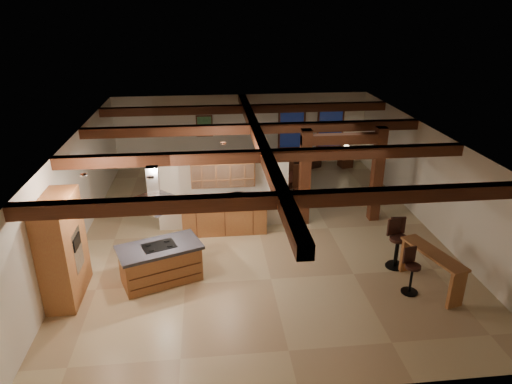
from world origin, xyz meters
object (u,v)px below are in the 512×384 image
(dining_table, at_px, (272,189))
(bar_counter, at_px, (432,264))
(sofa, at_px, (295,161))
(kitchen_island, at_px, (161,263))

(dining_table, bearing_deg, bar_counter, -77.14)
(dining_table, height_order, sofa, dining_table)
(kitchen_island, distance_m, dining_table, 5.73)
(kitchen_island, bearing_deg, bar_counter, -8.93)
(dining_table, relative_size, sofa, 0.97)
(kitchen_island, relative_size, sofa, 1.03)
(kitchen_island, height_order, dining_table, kitchen_island)
(bar_counter, bearing_deg, sofa, 100.58)
(dining_table, bearing_deg, sofa, 50.18)
(dining_table, xyz_separation_m, bar_counter, (2.94, -5.64, 0.28))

